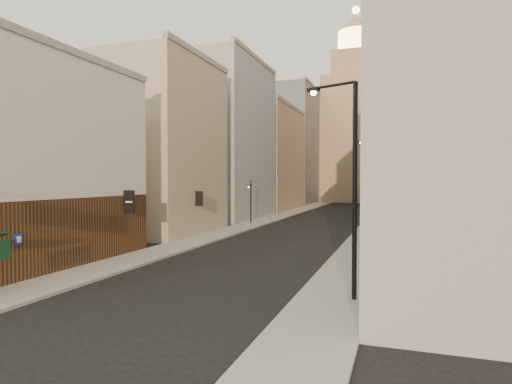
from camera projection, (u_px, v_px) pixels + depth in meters
name	position (u px, v px, depth m)	size (l,w,h in m)	color
ground	(50.00, 361.00, 11.82)	(360.00, 360.00, 0.00)	black
sidewalk_left	(294.00, 212.00, 65.96)	(3.00, 140.00, 0.15)	gray
sidewalk_right	(381.00, 214.00, 61.79)	(3.00, 140.00, 0.15)	gray
near_building_left	(18.00, 162.00, 23.70)	(8.30, 23.04, 12.30)	#50341E
left_bldg_beige	(163.00, 148.00, 40.06)	(8.00, 12.00, 16.00)	tan
left_bldg_grey	(228.00, 141.00, 55.15)	(8.00, 16.00, 20.00)	gray
left_bldg_tan	(269.00, 159.00, 72.23)	(8.00, 18.00, 17.00)	#9C7958
left_bldg_wingrid	(297.00, 147.00, 91.06)	(8.00, 20.00, 24.00)	gray
right_bldg_grey	(468.00, 113.00, 19.09)	(8.00, 16.00, 16.00)	gray
right_bldg_beige	(437.00, 121.00, 36.07)	(8.00, 16.00, 20.00)	tan
right_bldg_wingrid	(425.00, 118.00, 54.92)	(8.00, 20.00, 26.00)	gray
highrise	(452.00, 69.00, 79.13)	(21.00, 23.00, 51.20)	gray
clock_tower	(355.00, 125.00, 98.72)	(14.00, 14.00, 44.90)	#9C7958
white_tower	(406.00, 109.00, 81.90)	(8.00, 8.00, 41.50)	silver
streetlamp_near	(350.00, 176.00, 17.42)	(2.25, 1.03, 9.02)	black
streetlamp_mid	(375.00, 181.00, 39.56)	(2.27, 0.35, 8.65)	black
streetlamp_far	(377.00, 175.00, 50.41)	(2.55, 0.41, 9.74)	black
traffic_light_left	(251.00, 193.00, 48.48)	(0.59, 0.52, 5.00)	black
traffic_light_right	(373.00, 190.00, 46.08)	(0.72, 0.72, 5.00)	black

